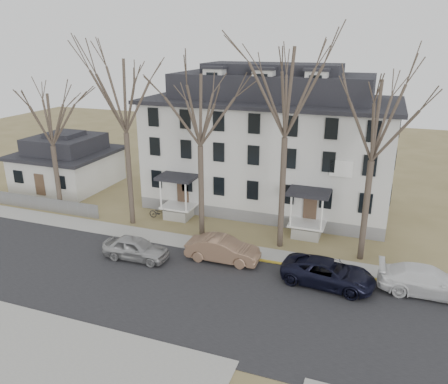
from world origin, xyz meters
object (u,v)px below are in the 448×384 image
at_px(small_house, 68,163).
at_px(car_white, 428,282).
at_px(tree_mid_left, 200,105).
at_px(tree_far_left, 123,91).
at_px(car_navy, 328,273).
at_px(tree_mid_right, 377,115).
at_px(bicycle_left, 160,213).
at_px(car_tan, 223,250).
at_px(car_silver, 136,249).
at_px(tree_center, 287,86).
at_px(tree_bungalow, 49,116).
at_px(boarding_house, 270,144).

bearing_deg(small_house, car_white, -16.19).
bearing_deg(tree_mid_left, small_house, 159.97).
distance_m(tree_far_left, car_navy, 18.99).
height_order(tree_mid_right, bicycle_left, tree_mid_right).
relative_size(tree_mid_left, car_navy, 2.33).
relative_size(small_house, car_tan, 1.79).
bearing_deg(tree_mid_left, bicycle_left, 161.38).
height_order(car_silver, car_white, car_white).
relative_size(car_navy, car_white, 1.00).
bearing_deg(car_white, tree_mid_left, 75.72).
bearing_deg(tree_center, car_navy, -47.00).
height_order(car_silver, bicycle_left, car_silver).
distance_m(tree_mid_right, car_white, 10.14).
relative_size(tree_bungalow, car_tan, 2.22).
height_order(car_tan, bicycle_left, car_tan).
relative_size(tree_mid_right, car_silver, 2.86).
distance_m(car_silver, car_white, 18.02).
bearing_deg(tree_mid_right, tree_bungalow, 180.00).
relative_size(tree_far_left, tree_center, 0.93).
xyz_separation_m(boarding_house, tree_bungalow, (-16.00, -8.15, 2.74)).
height_order(tree_mid_left, bicycle_left, tree_mid_left).
xyz_separation_m(tree_mid_right, tree_bungalow, (-24.50, 0.00, -1.48)).
distance_m(tree_mid_left, car_white, 18.00).
height_order(small_house, tree_far_left, tree_far_left).
height_order(car_navy, car_white, car_white).
height_order(tree_bungalow, car_tan, tree_bungalow).
xyz_separation_m(tree_far_left, car_tan, (8.96, -3.49, -9.54)).
relative_size(car_navy, bicycle_left, 2.94).
bearing_deg(tree_center, bicycle_left, 171.96).
distance_m(car_white, bicycle_left, 20.24).
height_order(tree_center, bicycle_left, tree_center).
bearing_deg(car_navy, boarding_house, 34.64).
bearing_deg(tree_mid_right, car_white, -39.63).
distance_m(car_tan, car_navy, 6.94).
bearing_deg(car_tan, car_white, -90.23).
relative_size(tree_center, car_white, 2.67).
distance_m(boarding_house, tree_bungalow, 18.17).
xyz_separation_m(car_silver, car_tan, (5.50, 1.74, 0.04)).
distance_m(small_house, tree_center, 25.41).
bearing_deg(tree_mid_left, car_white, -11.77).
height_order(tree_far_left, tree_bungalow, tree_far_left).
height_order(tree_bungalow, bicycle_left, tree_bungalow).
bearing_deg(boarding_house, car_silver, -112.47).
bearing_deg(tree_center, car_tan, -131.02).
relative_size(car_silver, car_navy, 0.81).
height_order(tree_far_left, car_white, tree_far_left).
bearing_deg(tree_bungalow, boarding_house, 27.01).
height_order(small_house, tree_mid_left, tree_mid_left).
xyz_separation_m(car_tan, bicycle_left, (-7.29, 4.95, -0.31)).
bearing_deg(car_silver, car_white, -85.01).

